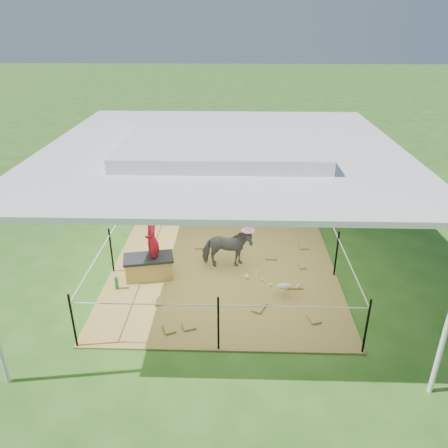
{
  "coord_description": "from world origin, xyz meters",
  "views": [
    {
      "loc": [
        0.25,
        -7.62,
        4.75
      ],
      "look_at": [
        0.0,
        0.6,
        0.85
      ],
      "focal_mm": 35.0,
      "sensor_mm": 36.0,
      "label": 1
    }
  ],
  "objects_px": {
    "pony": "(227,249)",
    "picnic_table_near": "(266,153)",
    "woman": "(152,235)",
    "green_bottle": "(117,283)",
    "picnic_table_far": "(356,143)",
    "foal": "(285,285)",
    "straw_bale": "(149,268)",
    "trash_barrel": "(343,162)",
    "distant_person": "(305,145)"
  },
  "relations": [
    {
      "from": "woman",
      "to": "distant_person",
      "type": "relative_size",
      "value": 0.93
    },
    {
      "from": "straw_bale",
      "to": "picnic_table_far",
      "type": "distance_m",
      "value": 11.15
    },
    {
      "from": "picnic_table_near",
      "to": "straw_bale",
      "type": "bearing_deg",
      "value": -132.17
    },
    {
      "from": "woman",
      "to": "trash_barrel",
      "type": "relative_size",
      "value": 1.28
    },
    {
      "from": "straw_bale",
      "to": "picnic_table_far",
      "type": "height_order",
      "value": "picnic_table_far"
    },
    {
      "from": "pony",
      "to": "picnic_table_near",
      "type": "distance_m",
      "value": 7.56
    },
    {
      "from": "pony",
      "to": "distant_person",
      "type": "height_order",
      "value": "distant_person"
    },
    {
      "from": "straw_bale",
      "to": "green_bottle",
      "type": "xyz_separation_m",
      "value": [
        -0.55,
        -0.45,
        -0.08
      ]
    },
    {
      "from": "picnic_table_far",
      "to": "distant_person",
      "type": "bearing_deg",
      "value": -122.43
    },
    {
      "from": "green_bottle",
      "to": "trash_barrel",
      "type": "distance_m",
      "value": 9.1
    },
    {
      "from": "green_bottle",
      "to": "foal",
      "type": "bearing_deg",
      "value": -2.35
    },
    {
      "from": "woman",
      "to": "picnic_table_far",
      "type": "xyz_separation_m",
      "value": [
        6.19,
        9.2,
        -0.6
      ]
    },
    {
      "from": "trash_barrel",
      "to": "pony",
      "type": "bearing_deg",
      "value": -120.96
    },
    {
      "from": "foal",
      "to": "picnic_table_near",
      "type": "height_order",
      "value": "picnic_table_near"
    },
    {
      "from": "trash_barrel",
      "to": "distant_person",
      "type": "xyz_separation_m",
      "value": [
        -1.06,
        1.47,
        0.16
      ]
    },
    {
      "from": "trash_barrel",
      "to": "distant_person",
      "type": "height_order",
      "value": "distant_person"
    },
    {
      "from": "straw_bale",
      "to": "distant_person",
      "type": "xyz_separation_m",
      "value": [
        4.16,
        8.05,
        0.36
      ]
    },
    {
      "from": "pony",
      "to": "picnic_table_near",
      "type": "xyz_separation_m",
      "value": [
        1.22,
        7.46,
        -0.11
      ]
    },
    {
      "from": "green_bottle",
      "to": "foal",
      "type": "distance_m",
      "value": 3.19
    },
    {
      "from": "pony",
      "to": "foal",
      "type": "bearing_deg",
      "value": -138.49
    },
    {
      "from": "straw_bale",
      "to": "pony",
      "type": "xyz_separation_m",
      "value": [
        1.54,
        0.44,
        0.23
      ]
    },
    {
      "from": "straw_bale",
      "to": "woman",
      "type": "relative_size",
      "value": 0.83
    },
    {
      "from": "woman",
      "to": "green_bottle",
      "type": "xyz_separation_m",
      "value": [
        -0.65,
        -0.45,
        -0.82
      ]
    },
    {
      "from": "picnic_table_near",
      "to": "green_bottle",
      "type": "bearing_deg",
      "value": -134.53
    },
    {
      "from": "straw_bale",
      "to": "picnic_table_near",
      "type": "distance_m",
      "value": 8.37
    },
    {
      "from": "picnic_table_near",
      "to": "distant_person",
      "type": "relative_size",
      "value": 1.43
    },
    {
      "from": "woman",
      "to": "pony",
      "type": "distance_m",
      "value": 1.59
    },
    {
      "from": "green_bottle",
      "to": "picnic_table_far",
      "type": "relative_size",
      "value": 0.14
    },
    {
      "from": "woman",
      "to": "foal",
      "type": "xyz_separation_m",
      "value": [
        2.53,
        -0.58,
        -0.71
      ]
    },
    {
      "from": "pony",
      "to": "picnic_table_near",
      "type": "height_order",
      "value": "pony"
    },
    {
      "from": "woman",
      "to": "straw_bale",
      "type": "bearing_deg",
      "value": -101.66
    },
    {
      "from": "green_bottle",
      "to": "picnic_table_near",
      "type": "distance_m",
      "value": 8.99
    },
    {
      "from": "foal",
      "to": "picnic_table_far",
      "type": "height_order",
      "value": "picnic_table_far"
    },
    {
      "from": "green_bottle",
      "to": "pony",
      "type": "xyz_separation_m",
      "value": [
        2.09,
        0.89,
        0.3
      ]
    },
    {
      "from": "straw_bale",
      "to": "green_bottle",
      "type": "relative_size",
      "value": 3.6
    },
    {
      "from": "foal",
      "to": "picnic_table_near",
      "type": "xyz_separation_m",
      "value": [
        0.13,
        8.48,
        0.08
      ]
    },
    {
      "from": "pony",
      "to": "picnic_table_far",
      "type": "relative_size",
      "value": 0.55
    },
    {
      "from": "trash_barrel",
      "to": "picnic_table_near",
      "type": "height_order",
      "value": "trash_barrel"
    },
    {
      "from": "green_bottle",
      "to": "pony",
      "type": "bearing_deg",
      "value": 23.01
    },
    {
      "from": "straw_bale",
      "to": "pony",
      "type": "bearing_deg",
      "value": 15.87
    },
    {
      "from": "trash_barrel",
      "to": "picnic_table_near",
      "type": "distance_m",
      "value": 2.79
    },
    {
      "from": "pony",
      "to": "distant_person",
      "type": "bearing_deg",
      "value": -24.56
    },
    {
      "from": "woman",
      "to": "pony",
      "type": "height_order",
      "value": "woman"
    },
    {
      "from": "pony",
      "to": "trash_barrel",
      "type": "xyz_separation_m",
      "value": [
        3.69,
        6.14,
        -0.03
      ]
    },
    {
      "from": "straw_bale",
      "to": "picnic_table_near",
      "type": "xyz_separation_m",
      "value": [
        2.76,
        7.9,
        0.12
      ]
    },
    {
      "from": "green_bottle",
      "to": "picnic_table_far",
      "type": "distance_m",
      "value": 11.83
    },
    {
      "from": "green_bottle",
      "to": "pony",
      "type": "height_order",
      "value": "pony"
    },
    {
      "from": "woman",
      "to": "pony",
      "type": "xyz_separation_m",
      "value": [
        1.44,
        0.44,
        -0.52
      ]
    },
    {
      "from": "distant_person",
      "to": "pony",
      "type": "bearing_deg",
      "value": 77.53
    },
    {
      "from": "trash_barrel",
      "to": "picnic_table_near",
      "type": "bearing_deg",
      "value": 151.83
    }
  ]
}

